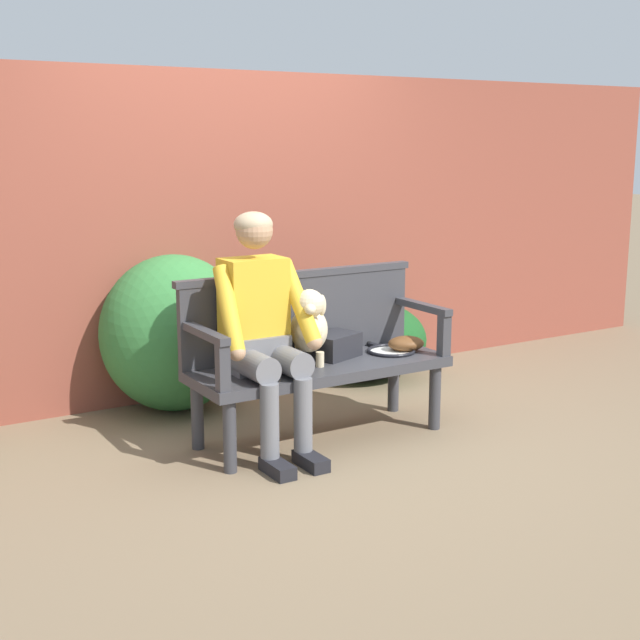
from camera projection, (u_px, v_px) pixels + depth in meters
ground_plane at (320, 438)px, 5.07m from camera, size 40.00×40.00×0.00m
brick_garden_fence at (218, 233)px, 5.97m from camera, size 8.00×0.30×2.13m
hedge_bush_far_left at (366, 339)px, 6.33m from camera, size 0.88×0.86×0.55m
hedge_bush_far_right at (174, 333)px, 5.53m from camera, size 0.94×0.87×0.99m
garden_bench at (320, 373)px, 4.99m from camera, size 1.50×0.54×0.45m
bench_backrest at (299, 312)px, 5.13m from camera, size 1.54×0.06×0.50m
bench_armrest_left_end at (211, 347)px, 4.50m from camera, size 0.06×0.54×0.28m
bench_armrest_right_end at (430, 318)px, 5.22m from camera, size 0.06×0.54×0.28m
person_seated at (261, 324)px, 4.72m from camera, size 0.56×0.67×1.32m
dog_on_bench at (309, 326)px, 4.91m from camera, size 0.34×0.44×0.45m
tennis_racket at (388, 350)px, 5.25m from camera, size 0.31×0.57×0.03m
baseball_glove at (406, 344)px, 5.26m from camera, size 0.26×0.23×0.09m
sports_bag at (335, 345)px, 5.10m from camera, size 0.33×0.28×0.14m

